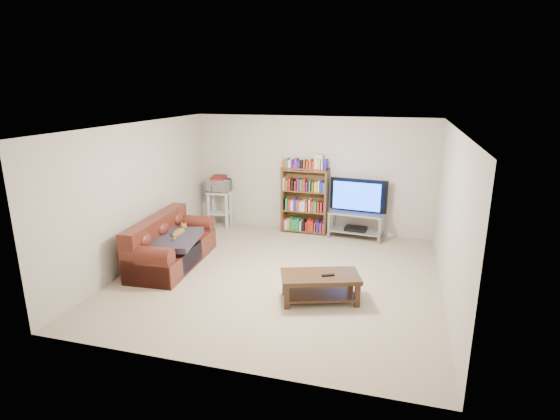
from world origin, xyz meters
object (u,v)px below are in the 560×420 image
(sofa, at_px, (169,247))
(bookshelf, at_px, (305,199))
(tv_stand, at_px, (356,221))
(coffee_table, at_px, (320,282))

(sofa, bearing_deg, bookshelf, 47.49)
(sofa, height_order, bookshelf, bookshelf)
(sofa, xyz_separation_m, tv_stand, (2.96, 2.24, 0.06))
(sofa, xyz_separation_m, bookshelf, (1.88, 2.31, 0.41))
(bookshelf, bearing_deg, sofa, -127.69)
(sofa, relative_size, coffee_table, 1.62)
(sofa, relative_size, bookshelf, 1.44)
(coffee_table, xyz_separation_m, bookshelf, (-0.88, 2.95, 0.43))
(coffee_table, height_order, bookshelf, bookshelf)
(sofa, relative_size, tv_stand, 1.78)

